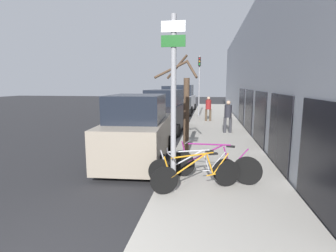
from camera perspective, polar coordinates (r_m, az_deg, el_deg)
name	(u,v)px	position (r m, az deg, el deg)	size (l,w,h in m)	color
ground_plane	(167,132)	(14.04, -0.30, -1.42)	(80.00, 80.00, 0.00)	#28282B
sidewalk_curb	(215,124)	(16.62, 10.12, 0.35)	(3.20, 32.00, 0.15)	#ADA89E
building_facade	(246,73)	(16.49, 16.64, 11.00)	(0.23, 32.00, 6.50)	#B2B7C1
signpost	(173,101)	(5.73, 1.19, 5.42)	(0.51, 0.14, 3.86)	#939399
bicycle_0	(197,174)	(6.12, 6.37, -10.42)	(2.00, 0.99, 0.88)	black
bicycle_1	(193,169)	(6.52, 5.46, -9.22)	(2.17, 0.53, 0.85)	black
bicycle_2	(213,165)	(6.76, 9.79, -8.30)	(2.32, 0.63, 0.97)	black
parked_car_0	(138,131)	(8.76, -6.53, -1.18)	(2.24, 4.52, 2.23)	gray
parked_car_1	(165,113)	(14.06, -0.67, 2.89)	(2.28, 4.35, 2.27)	black
parked_car_2	(176,104)	(19.72, 1.70, 4.84)	(2.20, 4.31, 2.43)	#51565B
parked_car_3	(184,100)	(25.09, 3.53, 5.78)	(2.10, 4.73, 2.49)	silver
pedestrian_near	(228,114)	(13.37, 12.93, 2.50)	(0.42, 0.36, 1.61)	#333338
pedestrian_far	(208,107)	(17.48, 8.78, 4.12)	(0.42, 0.36, 1.60)	#4C3D2D
street_tree	(185,109)	(8.99, 3.73, 3.72)	(1.44, 0.98, 3.39)	#4C3828
traffic_light	(199,78)	(19.88, 6.82, 10.40)	(0.20, 0.30, 4.50)	#939399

